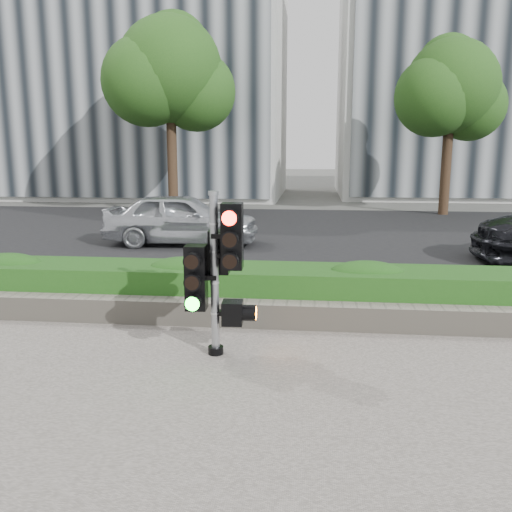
% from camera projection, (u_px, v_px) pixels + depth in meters
% --- Properties ---
extents(ground, '(120.00, 120.00, 0.00)m').
position_uv_depth(ground, '(241.00, 387.00, 5.65)').
color(ground, '#51514C').
rests_on(ground, ground).
extents(road, '(60.00, 13.00, 0.02)m').
position_uv_depth(road, '(288.00, 235.00, 15.40)').
color(road, black).
rests_on(road, ground).
extents(curb, '(60.00, 0.25, 0.12)m').
position_uv_depth(curb, '(267.00, 299.00, 8.71)').
color(curb, gray).
rests_on(curb, ground).
extents(stone_wall, '(12.00, 0.32, 0.34)m').
position_uv_depth(stone_wall, '(260.00, 314.00, 7.46)').
color(stone_wall, gray).
rests_on(stone_wall, sidewalk).
extents(hedge, '(12.00, 1.00, 0.68)m').
position_uv_depth(hedge, '(264.00, 290.00, 8.06)').
color(hedge, '#3D892A').
rests_on(hedge, sidewalk).
extents(building_left, '(16.00, 9.00, 15.00)m').
position_uv_depth(building_left, '(126.00, 47.00, 27.55)').
color(building_left, '#B7B7B2').
rests_on(building_left, ground).
extents(tree_left, '(4.61, 4.03, 7.34)m').
position_uv_depth(tree_left, '(170.00, 74.00, 19.33)').
color(tree_left, black).
rests_on(tree_left, ground).
extents(tree_right, '(4.10, 3.58, 6.53)m').
position_uv_depth(tree_right, '(450.00, 90.00, 19.36)').
color(tree_right, black).
rests_on(tree_right, ground).
extents(traffic_signal, '(0.67, 0.50, 1.94)m').
position_uv_depth(traffic_signal, '(217.00, 266.00, 6.29)').
color(traffic_signal, black).
rests_on(traffic_signal, sidewalk).
extents(car_silver, '(3.94, 1.73, 1.32)m').
position_uv_depth(car_silver, '(182.00, 219.00, 13.75)').
color(car_silver, silver).
rests_on(car_silver, road).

